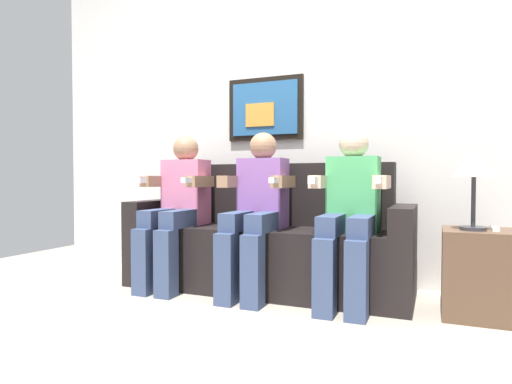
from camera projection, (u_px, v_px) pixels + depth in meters
The scene contains 9 objects.
ground_plane at pixel (247, 301), 2.80m from camera, with size 5.73×5.73×0.00m, color #9E9384.
back_wall_assembly at pixel (285, 115), 3.47m from camera, with size 4.41×0.10×2.60m.
couch at pixel (266, 246), 3.09m from camera, with size 2.01×0.58×0.90m.
person_on_left at pixel (177, 204), 3.17m from camera, with size 0.46×0.56×1.11m.
person_in_middle at pixel (257, 206), 2.93m from camera, with size 0.46×0.56×1.11m.
person_on_right at pixel (350, 208), 2.69m from camera, with size 0.46×0.56×1.11m.
side_table_right at pixel (480, 273), 2.48m from camera, with size 0.40×0.40×0.50m.
table_lamp at pixel (474, 166), 2.43m from camera, with size 0.22×0.22×0.46m.
spare_remote_on_table at pixel (495, 229), 2.42m from camera, with size 0.04×0.13×0.02m, color white.
Camera 1 is at (1.12, -2.54, 0.79)m, focal length 30.54 mm.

